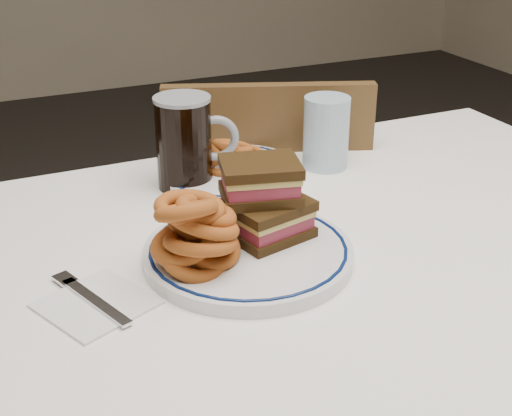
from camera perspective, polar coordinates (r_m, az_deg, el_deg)
name	(u,v)px	position (r m, az deg, el deg)	size (l,w,h in m)	color
dining_table	(315,305)	(1.10, 4.77, -7.71)	(1.27, 0.87, 0.75)	white
chair_far	(264,244)	(1.61, 0.63, -2.90)	(0.52, 0.52, 0.88)	#422B15
main_plate	(248,253)	(1.00, -0.63, -3.59)	(0.29, 0.29, 0.02)	silver
reuben_sandwich	(265,200)	(1.00, 0.74, 0.67)	(0.14, 0.12, 0.11)	black
onion_rings_main	(197,230)	(0.94, -4.76, -1.73)	(0.13, 0.14, 0.13)	brown
ketchup_ramekin	(220,214)	(1.05, -2.94, -0.50)	(0.06, 0.06, 0.03)	silver
beer_mug	(186,142)	(1.21, -5.64, 5.31)	(0.14, 0.10, 0.16)	black
water_glass	(326,133)	(1.30, 5.63, 6.03)	(0.08, 0.08, 0.13)	#A1BCD0
far_plate	(232,172)	(1.26, -1.94, 2.86)	(0.25, 0.25, 0.02)	silver
onion_rings_far	(234,156)	(1.26, -1.80, 4.17)	(0.11, 0.09, 0.07)	brown
napkin_fork	(95,303)	(0.93, -12.78, -7.39)	(0.16, 0.17, 0.01)	silver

